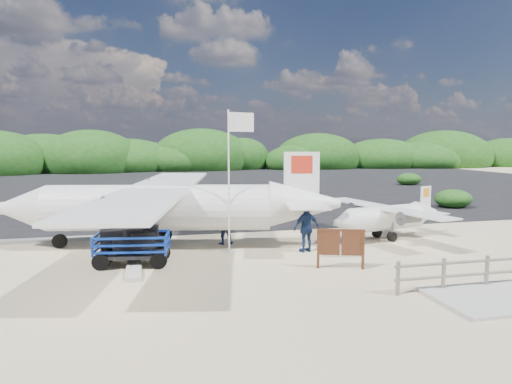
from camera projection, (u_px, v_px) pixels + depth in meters
ground at (257, 258)px, 17.34m from camera, size 160.00×160.00×0.00m
asphalt_apron at (188, 185)px, 46.35m from camera, size 90.00×50.00×0.04m
lagoon at (9, 263)px, 16.72m from camera, size 9.00×7.00×0.40m
walkway_pad at (496, 300)px, 12.81m from camera, size 3.50×2.50×0.10m
vegetation_band at (174, 170)px, 70.52m from camera, size 124.00×8.00×4.40m
fence at (486, 288)px, 13.89m from camera, size 6.40×2.00×1.10m
baggage_cart at (133, 265)px, 16.40m from camera, size 2.97×1.98×1.38m
flagpole at (229, 253)px, 18.27m from camera, size 1.22×0.76×5.66m
signboard at (340, 269)px, 15.95m from camera, size 1.71×0.73×1.44m
crew_a at (140, 225)px, 20.04m from camera, size 0.65×0.51×1.57m
crew_b at (224, 225)px, 19.74m from camera, size 0.86×0.69×1.69m
crew_c at (306, 228)px, 18.28m from camera, size 1.23×0.74×1.97m
aircraft_large at (337, 195)px, 37.99m from camera, size 20.03×20.03×5.09m
aircraft_small at (131, 186)px, 45.12m from camera, size 7.37×7.37×2.22m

